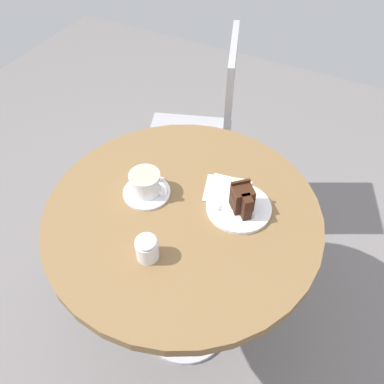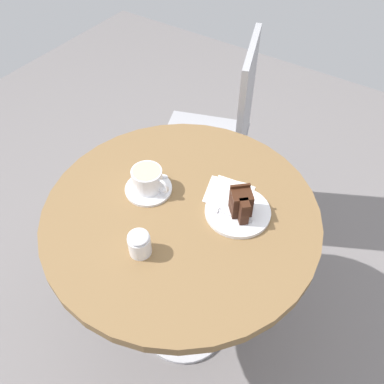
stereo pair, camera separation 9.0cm
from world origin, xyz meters
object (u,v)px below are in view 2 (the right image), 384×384
at_px(napkin, 228,193).
at_px(cafe_chair, 224,127).
at_px(coffee_cup, 148,179).
at_px(cake_plate, 238,211).
at_px(sugar_pot, 139,243).
at_px(saucer, 149,189).
at_px(fork, 224,212).
at_px(teaspoon, 155,178).
at_px(cake_slice, 241,203).

distance_m(napkin, cafe_chair, 0.60).
relative_size(coffee_cup, cafe_chair, 0.14).
distance_m(cake_plate, sugar_pot, 0.31).
bearing_deg(saucer, cake_plate, 14.55).
bearing_deg(fork, sugar_pot, 52.62).
height_order(teaspoon, cake_plate, teaspoon).
bearing_deg(sugar_pot, cake_plate, 60.03).
distance_m(saucer, napkin, 0.24).
relative_size(coffee_cup, cake_slice, 1.45).
distance_m(fork, napkin, 0.09).
xyz_separation_m(cake_slice, fork, (-0.04, -0.03, -0.04)).
bearing_deg(teaspoon, cafe_chair, 53.08).
bearing_deg(fork, saucer, -0.12).
relative_size(cake_plate, napkin, 1.23).
relative_size(napkin, sugar_pot, 2.06).
bearing_deg(cake_plate, coffee_cup, -166.24).
bearing_deg(sugar_pot, coffee_cup, 122.29).
relative_size(teaspoon, cafe_chair, 0.09).
bearing_deg(saucer, coffee_cup, 123.59).
xyz_separation_m(cake_plate, cake_slice, (0.01, -0.00, 0.05)).
relative_size(teaspoon, fork, 0.64).
bearing_deg(cake_plate, sugar_pot, -119.97).
distance_m(saucer, cafe_chair, 0.65).
bearing_deg(saucer, cafe_chair, 97.26).
bearing_deg(sugar_pot, teaspoon, 118.75).
xyz_separation_m(cake_slice, cafe_chair, (-0.36, 0.54, -0.24)).
relative_size(cake_plate, fork, 1.42).
relative_size(cake_slice, cafe_chair, 0.09).
bearing_deg(coffee_cup, cafe_chair, 97.08).
xyz_separation_m(teaspoon, cake_slice, (0.29, 0.02, 0.04)).
distance_m(saucer, coffee_cup, 0.04).
height_order(teaspoon, fork, fork).
bearing_deg(cake_plate, fork, -131.84).
relative_size(cake_plate, cafe_chair, 0.21).
bearing_deg(napkin, sugar_pot, -106.01).
relative_size(teaspoon, cake_slice, 1.00).
bearing_deg(teaspoon, coffee_cup, -125.51).
height_order(saucer, cafe_chair, cafe_chair).
height_order(fork, cafe_chair, cafe_chair).
height_order(fork, napkin, fork).
xyz_separation_m(saucer, sugar_pot, (0.12, -0.19, 0.03)).
relative_size(teaspoon, napkin, 0.56).
bearing_deg(coffee_cup, teaspoon, 98.40).
xyz_separation_m(coffee_cup, cake_plate, (0.28, 0.07, -0.04)).
bearing_deg(napkin, fork, -66.89).
xyz_separation_m(cake_slice, napkin, (-0.07, 0.05, -0.05)).
height_order(cake_slice, napkin, cake_slice).
bearing_deg(teaspoon, napkin, -24.91).
distance_m(teaspoon, sugar_pot, 0.27).
height_order(saucer, coffee_cup, coffee_cup).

